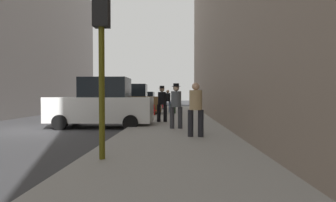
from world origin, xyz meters
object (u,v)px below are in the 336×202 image
pedestrian_in_jeans (168,100)px  pedestrian_with_beanie (176,103)px  parked_bronze_suv (130,101)px  traffic_light (102,32)px  pedestrian_with_fedora (162,102)px  pedestrian_in_tan_coat (196,107)px  rolling_suitcase (173,109)px  parked_red_hatchback (143,101)px  fire_hydrant (153,110)px  parked_white_van (102,105)px

pedestrian_in_jeans → pedestrian_with_beanie: bearing=-85.9°
parked_bronze_suv → traffic_light: bearing=-82.1°
pedestrian_with_fedora → pedestrian_with_beanie: (0.71, -2.58, 0.00)m
parked_bronze_suv → pedestrian_with_beanie: parked_bronze_suv is taller
pedestrian_in_tan_coat → parked_bronze_suv: bearing=111.0°
pedestrian_with_fedora → rolling_suitcase: (0.45, 6.11, -0.65)m
parked_red_hatchback → pedestrian_with_fedora: pedestrian_with_fedora is taller
fire_hydrant → traffic_light: (0.05, -11.97, 2.26)m
parked_white_van → traffic_light: (1.85, -6.40, 1.73)m
rolling_suitcase → parked_bronze_suv: bearing=-173.1°
pedestrian_with_fedora → rolling_suitcase: size_ratio=1.71×
pedestrian_in_jeans → rolling_suitcase: bearing=-62.2°
pedestrian_in_jeans → rolling_suitcase: 1.09m
parked_white_van → fire_hydrant: size_ratio=6.54×
traffic_light → fire_hydrant: bearing=90.2°
fire_hydrant → pedestrian_in_tan_coat: (2.18, -9.00, 0.61)m
parked_red_hatchback → rolling_suitcase: size_ratio=4.06×
parked_white_van → rolling_suitcase: bearing=67.0°
pedestrian_in_jeans → pedestrian_in_tan_coat: same height
pedestrian_with_beanie → pedestrian_in_tan_coat: 2.13m
fire_hydrant → pedestrian_with_beanie: 7.17m
parked_bronze_suv → rolling_suitcase: (3.09, 0.37, -0.54)m
pedestrian_with_fedora → fire_hydrant: bearing=100.8°
traffic_light → rolling_suitcase: bearing=84.8°
pedestrian_in_tan_coat → pedestrian_with_beanie: bearing=107.2°
fire_hydrant → pedestrian_in_jeans: 2.73m
pedestrian_with_fedora → pedestrian_in_tan_coat: size_ratio=1.04×
pedestrian_in_tan_coat → parked_red_hatchback: bearing=103.1°
parked_red_hatchback → pedestrian_with_fedora: 12.77m
parked_white_van → parked_red_hatchback: size_ratio=1.09×
pedestrian_with_fedora → pedestrian_in_tan_coat: pedestrian_with_fedora is taller
traffic_light → rolling_suitcase: 13.93m
parked_bronze_suv → fire_hydrant: size_ratio=6.60×
pedestrian_in_tan_coat → fire_hydrant: bearing=103.6°
parked_red_hatchback → pedestrian_with_beanie: bearing=-77.5°
parked_white_van → pedestrian_with_beanie: size_ratio=2.59×
parked_red_hatchback → pedestrian_in_jeans: bearing=-64.4°
fire_hydrant → pedestrian_in_jeans: pedestrian_in_jeans is taller
pedestrian_with_fedora → pedestrian_with_beanie: 2.68m
pedestrian_with_beanie → fire_hydrant: bearing=102.5°
parked_red_hatchback → pedestrian_with_beanie: size_ratio=2.38×
rolling_suitcase → pedestrian_with_fedora: bearing=-94.2°
parked_bronze_suv → rolling_suitcase: parked_bronze_suv is taller
parked_white_van → pedestrian_with_beanie: 3.64m
traffic_light → pedestrian_with_beanie: bearing=73.3°
traffic_light → pedestrian_in_jeans: 14.60m
parked_white_van → fire_hydrant: (1.80, 5.57, -0.54)m
parked_red_hatchback → pedestrian_in_tan_coat: pedestrian_in_tan_coat is taller
pedestrian_in_jeans → parked_bronze_suv: bearing=-156.3°
parked_white_van → traffic_light: size_ratio=1.28×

